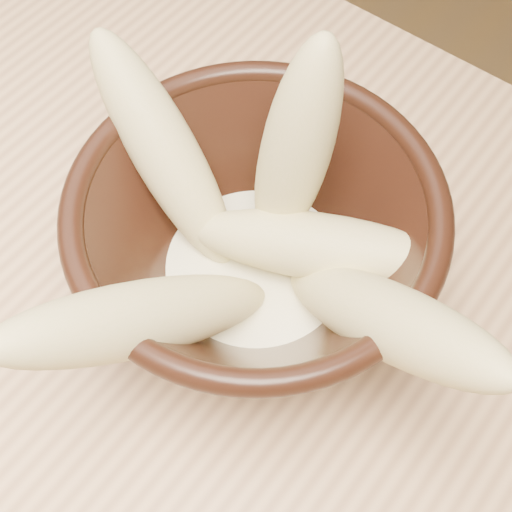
{
  "coord_description": "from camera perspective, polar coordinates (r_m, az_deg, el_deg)",
  "views": [
    {
      "loc": [
        0.03,
        -0.05,
        1.18
      ],
      "look_at": [
        -0.1,
        0.12,
        0.81
      ],
      "focal_mm": 50.0,
      "sensor_mm": 36.0,
      "label": 1
    }
  ],
  "objects": [
    {
      "name": "bowl",
      "position": [
        0.42,
        -0.0,
        0.68
      ],
      "size": [
        0.21,
        0.21,
        0.12
      ],
      "rotation": [
        0.0,
        0.0,
        0.44
      ],
      "color": "black",
      "rests_on": "table"
    },
    {
      "name": "milk_puddle",
      "position": [
        0.44,
        -0.0,
        -1.21
      ],
      "size": [
        0.12,
        0.12,
        0.02
      ],
      "primitive_type": "cylinder",
      "color": "#F9F2C8",
      "rests_on": "bowl"
    },
    {
      "name": "banana_upright",
      "position": [
        0.39,
        3.17,
        8.28
      ],
      "size": [
        0.05,
        0.07,
        0.16
      ],
      "primitive_type": "ellipsoid",
      "rotation": [
        0.21,
        0.0,
        3.0
      ],
      "color": "#CCC279",
      "rests_on": "bowl"
    },
    {
      "name": "banana_left",
      "position": [
        0.42,
        -7.31,
        8.27
      ],
      "size": [
        0.15,
        0.07,
        0.13
      ],
      "primitive_type": "ellipsoid",
      "rotation": [
        0.83,
        0.0,
        -1.8
      ],
      "color": "#CCC279",
      "rests_on": "bowl"
    },
    {
      "name": "banana_right",
      "position": [
        0.37,
        10.24,
        -4.95
      ],
      "size": [
        0.17,
        0.08,
        0.14
      ],
      "primitive_type": "ellipsoid",
      "rotation": [
        0.88,
        0.0,
        1.29
      ],
      "color": "#CCC279",
      "rests_on": "bowl"
    },
    {
      "name": "banana_across",
      "position": [
        0.41,
        4.82,
        0.8
      ],
      "size": [
        0.16,
        0.1,
        0.06
      ],
      "primitive_type": "ellipsoid",
      "rotation": [
        1.42,
        0.0,
        1.98
      ],
      "color": "#CCC279",
      "rests_on": "bowl"
    },
    {
      "name": "banana_front",
      "position": [
        0.37,
        -8.74,
        -4.87
      ],
      "size": [
        0.09,
        0.17,
        0.14
      ],
      "primitive_type": "ellipsoid",
      "rotation": [
        0.92,
        0.0,
        -0.3
      ],
      "color": "#CCC279",
      "rests_on": "bowl"
    }
  ]
}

